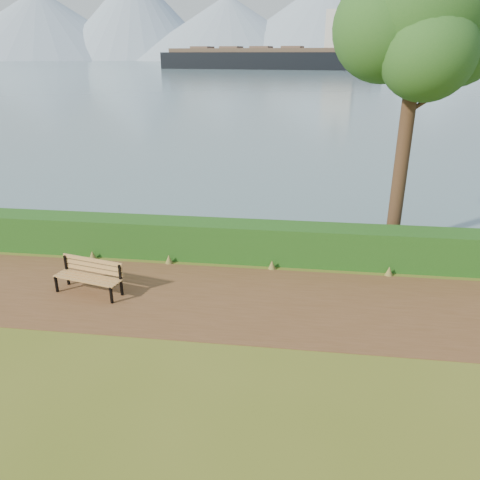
# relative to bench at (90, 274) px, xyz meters

# --- Properties ---
(ground) EXTENTS (140.00, 140.00, 0.00)m
(ground) POSITION_rel_bench_xyz_m (2.44, -0.27, -0.46)
(ground) COLOR #525F1B
(ground) RESTS_ON ground
(path) EXTENTS (40.00, 3.40, 0.01)m
(path) POSITION_rel_bench_xyz_m (2.44, 0.03, -0.46)
(path) COLOR brown
(path) RESTS_ON ground
(hedge) EXTENTS (32.00, 0.85, 1.00)m
(hedge) POSITION_rel_bench_xyz_m (2.44, 2.33, 0.04)
(hedge) COLOR #173F12
(hedge) RESTS_ON ground
(water) EXTENTS (700.00, 510.00, 0.00)m
(water) POSITION_rel_bench_xyz_m (2.44, 259.73, -0.46)
(water) COLOR #455D6F
(water) RESTS_ON ground
(mountains) EXTENTS (585.00, 190.00, 70.00)m
(mountains) POSITION_rel_bench_xyz_m (-6.73, 405.78, 27.23)
(mountains) COLOR #7F92A9
(mountains) RESTS_ON ground
(bench) EXTENTS (1.66, 0.82, 0.80)m
(bench) POSITION_rel_bench_xyz_m (0.00, 0.00, 0.00)
(bench) COLOR black
(bench) RESTS_ON ground
(tree) EXTENTS (4.10, 3.42, 7.89)m
(tree) POSITION_rel_bench_xyz_m (7.27, 3.59, 5.40)
(tree) COLOR #321D14
(tree) RESTS_ON ground
(cargo_ship) EXTENTS (77.24, 25.81, 23.17)m
(cargo_ship) POSITION_rel_bench_xyz_m (-5.23, 162.66, 2.99)
(cargo_ship) COLOR black
(cargo_ship) RESTS_ON ground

